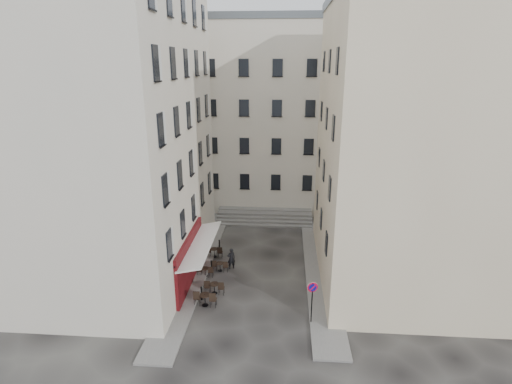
# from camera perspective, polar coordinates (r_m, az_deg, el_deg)

# --- Properties ---
(ground) EXTENTS (90.00, 90.00, 0.00)m
(ground) POSITION_cam_1_polar(r_m,az_deg,el_deg) (27.01, -0.32, -14.29)
(ground) COLOR black
(ground) RESTS_ON ground
(sidewalk_left) EXTENTS (2.00, 22.00, 0.12)m
(sidewalk_left) POSITION_cam_1_polar(r_m,az_deg,el_deg) (31.03, -8.15, -9.78)
(sidewalk_left) COLOR slate
(sidewalk_left) RESTS_ON ground
(sidewalk_right) EXTENTS (2.00, 18.00, 0.12)m
(sidewalk_right) POSITION_cam_1_polar(r_m,az_deg,el_deg) (29.61, 9.05, -11.27)
(sidewalk_right) COLOR slate
(sidewalk_right) RESTS_ON ground
(building_left) EXTENTS (12.20, 16.20, 20.60)m
(building_left) POSITION_cam_1_polar(r_m,az_deg,el_deg) (28.86, -21.35, 8.58)
(building_left) COLOR beige
(building_left) RESTS_ON ground
(building_right) EXTENTS (12.20, 14.20, 18.60)m
(building_right) POSITION_cam_1_polar(r_m,az_deg,el_deg) (28.11, 22.26, 6.17)
(building_right) COLOR beige
(building_right) RESTS_ON ground
(building_back) EXTENTS (18.20, 10.20, 18.60)m
(building_back) POSITION_cam_1_polar(r_m,az_deg,el_deg) (42.16, 0.39, 11.03)
(building_back) COLOR beige
(building_back) RESTS_ON ground
(cafe_storefront) EXTENTS (1.74, 7.30, 3.50)m
(cafe_storefront) POSITION_cam_1_polar(r_m,az_deg,el_deg) (27.57, -9.26, -9.33)
(cafe_storefront) COLOR #42090B
(cafe_storefront) RESTS_ON ground
(stone_steps) EXTENTS (9.00, 3.15, 0.80)m
(stone_steps) POSITION_cam_1_polar(r_m,az_deg,el_deg) (38.06, 1.20, -3.63)
(stone_steps) COLOR #5C5957
(stone_steps) RESTS_ON ground
(bollard_near) EXTENTS (0.12, 0.12, 0.98)m
(bollard_near) POSITION_cam_1_polar(r_m,az_deg,el_deg) (26.32, -7.80, -14.07)
(bollard_near) COLOR black
(bollard_near) RESTS_ON ground
(bollard_mid) EXTENTS (0.12, 0.12, 0.98)m
(bollard_mid) POSITION_cam_1_polar(r_m,az_deg,el_deg) (29.28, -6.38, -10.47)
(bollard_mid) COLOR black
(bollard_mid) RESTS_ON ground
(bollard_far) EXTENTS (0.12, 0.12, 0.98)m
(bollard_far) POSITION_cam_1_polar(r_m,az_deg,el_deg) (32.35, -5.25, -7.53)
(bollard_far) COLOR black
(bollard_far) RESTS_ON ground
(no_parking_sign) EXTENTS (0.61, 0.17, 2.70)m
(no_parking_sign) POSITION_cam_1_polar(r_m,az_deg,el_deg) (23.52, 8.04, -14.34)
(no_parking_sign) COLOR black
(no_parking_sign) RESTS_ON ground
(bistro_table_a) EXTENTS (1.43, 0.67, 1.01)m
(bistro_table_a) POSITION_cam_1_polar(r_m,az_deg,el_deg) (25.75, -7.27, -14.86)
(bistro_table_a) COLOR black
(bistro_table_a) RESTS_ON ground
(bistro_table_b) EXTENTS (1.32, 0.62, 0.93)m
(bistro_table_b) POSITION_cam_1_polar(r_m,az_deg,el_deg) (26.88, -5.95, -13.38)
(bistro_table_b) COLOR black
(bistro_table_b) RESTS_ON ground
(bistro_table_c) EXTENTS (1.17, 0.55, 0.83)m
(bistro_table_c) POSITION_cam_1_polar(r_m,az_deg,el_deg) (28.91, -7.27, -11.13)
(bistro_table_c) COLOR black
(bistro_table_c) RESTS_ON ground
(bistro_table_d) EXTENTS (1.18, 0.56, 0.83)m
(bistro_table_d) POSITION_cam_1_polar(r_m,az_deg,el_deg) (29.45, -5.14, -10.47)
(bistro_table_d) COLOR black
(bistro_table_d) RESTS_ON ground
(bistro_table_e) EXTENTS (1.30, 0.61, 0.91)m
(bistro_table_e) POSITION_cam_1_polar(r_m,az_deg,el_deg) (31.43, -5.96, -8.47)
(bistro_table_e) COLOR black
(bistro_table_e) RESTS_ON ground
(pedestrian) EXTENTS (0.70, 0.60, 1.61)m
(pedestrian) POSITION_cam_1_polar(r_m,az_deg,el_deg) (29.57, -3.55, -9.47)
(pedestrian) COLOR black
(pedestrian) RESTS_ON ground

